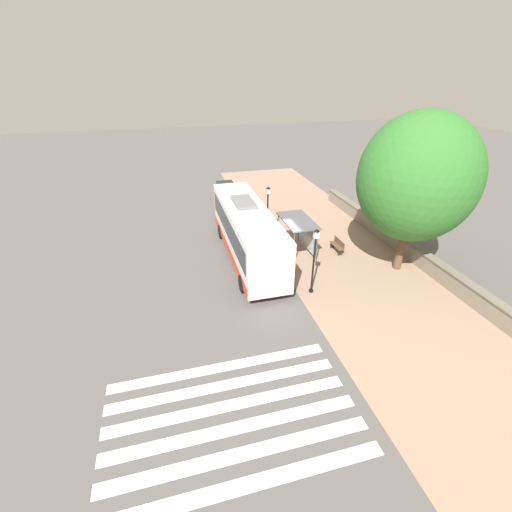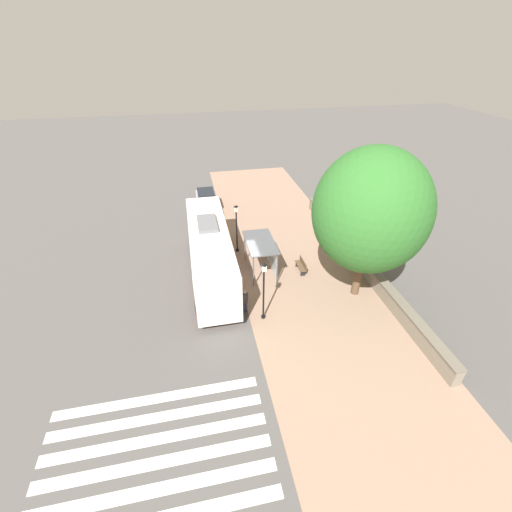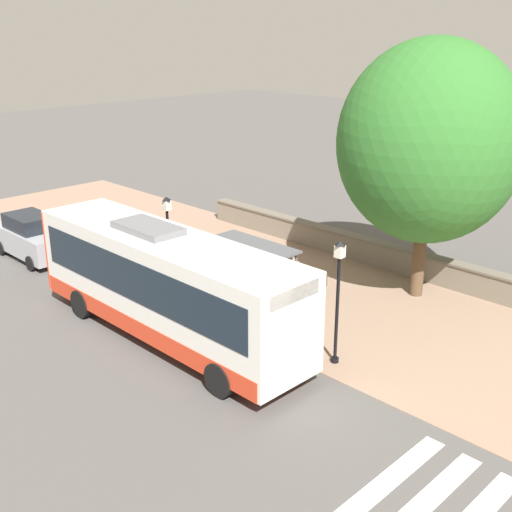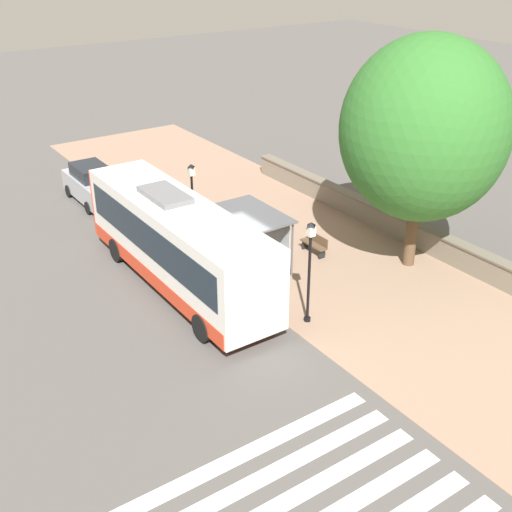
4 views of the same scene
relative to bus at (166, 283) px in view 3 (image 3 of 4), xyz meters
The scene contains 11 objects.
ground_plane 2.81m from the bus, 144.86° to the left, with size 120.00×120.00×0.00m, color #514F4C.
sidewalk_plaza 6.60m from the bus, 169.04° to the left, with size 9.00×44.00×0.02m.
stone_wall 10.42m from the bus, behind, with size 0.60×20.00×1.06m.
bus is the anchor object (origin of this frame).
bus_shelter 3.48m from the bus, behind, with size 1.85×3.39×2.41m.
pedestrian 4.51m from the bus, 110.66° to the left, with size 0.34×0.22×1.60m.
bench 6.30m from the bus, behind, with size 0.40×1.41×0.88m.
street_lamp_near 3.46m from the bus, 129.22° to the right, with size 0.28×0.28×3.80m.
street_lamp_far 5.48m from the bus, 117.20° to the left, with size 0.28×0.28×3.85m.
shade_tree 10.23m from the bus, 156.37° to the left, with size 6.42×6.42×9.25m.
parked_car_behind_bus 10.20m from the bus, 92.97° to the right, with size 1.85×4.23×1.92m.
Camera 3 is at (12.91, 14.00, 9.54)m, focal length 45.00 mm.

